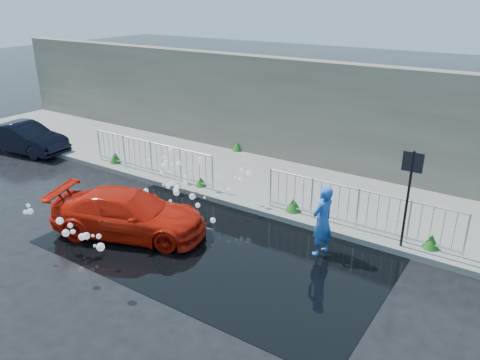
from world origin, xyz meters
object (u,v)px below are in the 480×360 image
at_px(person, 322,221).
at_px(sign_post, 410,184).
at_px(red_car, 129,214).
at_px(dark_car, 25,138).

bearing_deg(person, sign_post, 142.27).
relative_size(sign_post, red_car, 0.64).
bearing_deg(dark_car, sign_post, -96.16).
xyz_separation_m(sign_post, dark_car, (-14.03, -0.50, -1.15)).
height_order(red_car, person, person).
xyz_separation_m(red_car, dark_car, (-8.08, 2.41, 0.01)).
xyz_separation_m(red_car, person, (4.41, 1.79, 0.28)).
height_order(dark_car, person, person).
relative_size(red_car, dark_car, 1.12).
distance_m(red_car, person, 4.77).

